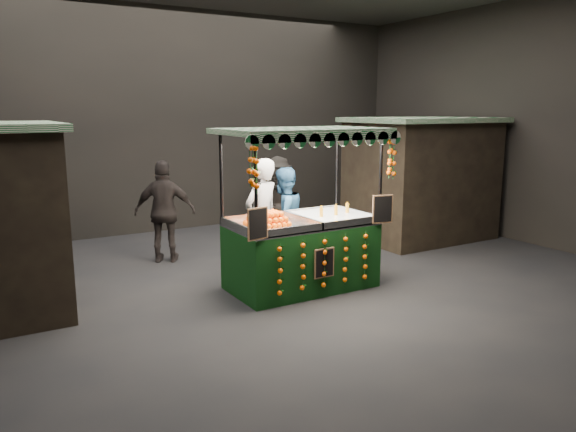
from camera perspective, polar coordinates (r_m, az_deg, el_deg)
ground at (r=8.73m, az=-1.01°, el=-7.48°), size 12.00×12.00×0.00m
market_hall at (r=8.31m, az=-1.10°, el=15.24°), size 12.10×10.10×5.05m
neighbour_stall_right at (r=12.24m, az=13.60°, el=3.86°), size 3.00×2.20×2.60m
juice_stall at (r=8.54m, az=1.55°, el=-2.50°), size 2.57×1.51×2.49m
vendor_grey at (r=9.12m, az=-2.74°, el=-0.23°), size 0.85×0.71×1.99m
vendor_blue at (r=9.66m, az=-0.46°, el=-0.20°), size 1.01×0.88×1.78m
shopper_1 at (r=11.70m, az=-0.93°, el=1.16°), size 0.94×0.93×1.54m
shopper_2 at (r=10.26m, az=-12.65°, el=0.45°), size 1.18×0.91×1.87m
shopper_3 at (r=12.46m, az=-1.05°, el=2.24°), size 1.01×1.28×1.73m
shopper_5 at (r=13.35m, az=9.86°, el=2.51°), size 0.84×1.62×1.66m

